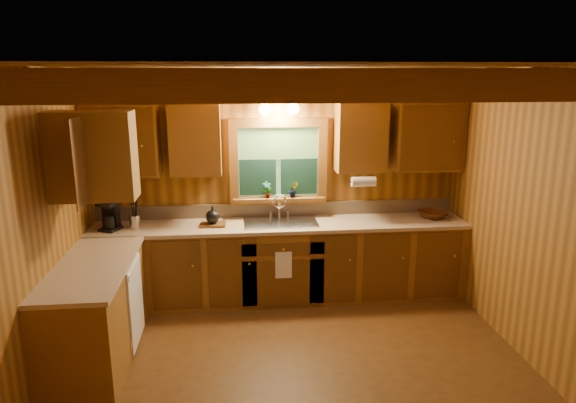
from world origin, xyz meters
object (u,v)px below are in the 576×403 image
(cutting_board, at_px, (213,224))
(sink, at_px, (281,226))
(wicker_basket, at_px, (433,215))
(coffee_maker, at_px, (110,215))

(cutting_board, bearing_deg, sink, 5.04)
(sink, xyz_separation_m, wicker_basket, (1.78, 0.01, 0.08))
(sink, bearing_deg, wicker_basket, 0.43)
(coffee_maker, distance_m, wicker_basket, 3.63)
(sink, bearing_deg, coffee_maker, -178.39)
(wicker_basket, bearing_deg, cutting_board, -179.01)
(cutting_board, bearing_deg, coffee_maker, -176.13)
(sink, bearing_deg, cutting_board, -177.70)
(cutting_board, height_order, wicker_basket, wicker_basket)
(sink, xyz_separation_m, coffee_maker, (-1.85, -0.05, 0.20))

